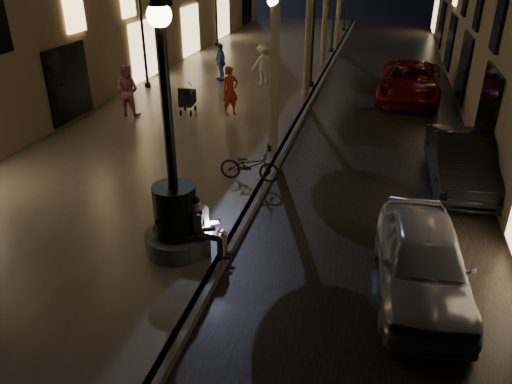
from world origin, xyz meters
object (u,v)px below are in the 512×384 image
(fountain_lamppost, at_px, (175,207))
(pedestrian_pink, at_px, (127,91))
(car_second, at_px, (460,161))
(bicycle, at_px, (250,165))
(stroller, at_px, (187,98))
(pedestrian_white, at_px, (263,64))
(pedestrian_blue, at_px, (220,62))
(pedestrian_red, at_px, (230,91))
(car_front, at_px, (423,260))
(lamp_curb_b, at_px, (314,16))
(car_third, at_px, (410,82))
(lamp_left_b, at_px, (141,17))
(seated_man_laptop, at_px, (204,224))
(lamp_curb_a, at_px, (273,53))

(fountain_lamppost, bearing_deg, pedestrian_pink, 123.14)
(car_second, xyz_separation_m, bicycle, (-5.60, -1.59, -0.07))
(car_second, distance_m, pedestrian_pink, 11.87)
(stroller, relative_size, pedestrian_white, 0.65)
(pedestrian_blue, xyz_separation_m, bicycle, (4.18, -10.29, -0.42))
(stroller, xyz_separation_m, pedestrian_pink, (-2.09, -0.70, 0.34))
(car_second, xyz_separation_m, pedestrian_blue, (-9.78, 8.70, 0.35))
(pedestrian_red, bearing_deg, bicycle, -114.47)
(bicycle, bearing_deg, car_front, -131.47)
(bicycle, bearing_deg, lamp_curb_b, -2.39)
(car_second, relative_size, pedestrian_white, 2.34)
(car_front, height_order, car_third, car_third)
(lamp_left_b, distance_m, pedestrian_pink, 4.53)
(lamp_curb_b, height_order, pedestrian_blue, lamp_curb_b)
(pedestrian_blue, bearing_deg, pedestrian_white, 44.87)
(lamp_left_b, xyz_separation_m, car_third, (11.40, 1.71, -2.49))
(car_second, bearing_deg, seated_man_laptop, -138.94)
(car_third, height_order, bicycle, car_third)
(lamp_curb_b, bearing_deg, pedestrian_red, -115.33)
(fountain_lamppost, bearing_deg, lamp_curb_a, 83.35)
(car_front, relative_size, bicycle, 2.49)
(lamp_curb_b, bearing_deg, car_second, -57.69)
(car_front, bearing_deg, pedestrian_white, 111.41)
(car_third, bearing_deg, stroller, -145.92)
(car_second, bearing_deg, fountain_lamppost, -141.90)
(car_front, relative_size, pedestrian_white, 2.25)
(seated_man_laptop, distance_m, lamp_curb_a, 6.44)
(lamp_curb_a, xyz_separation_m, pedestrian_pink, (-6.01, 2.14, -2.10))
(lamp_curb_b, distance_m, car_front, 14.80)
(fountain_lamppost, xyz_separation_m, pedestrian_white, (-1.50, 13.86, -0.09))
(lamp_curb_a, relative_size, pedestrian_pink, 2.56)
(lamp_curb_a, distance_m, car_front, 7.75)
(stroller, xyz_separation_m, bicycle, (3.82, -5.12, -0.16))
(car_third, bearing_deg, car_front, -86.58)
(stroller, bearing_deg, bicycle, -60.23)
(fountain_lamppost, distance_m, car_front, 5.03)
(car_third, bearing_deg, seated_man_laptop, -104.33)
(lamp_left_b, bearing_deg, lamp_curb_a, -40.20)
(fountain_lamppost, height_order, lamp_curb_b, fountain_lamppost)
(stroller, height_order, pedestrian_blue, pedestrian_blue)
(car_second, bearing_deg, lamp_curb_b, 119.87)
(fountain_lamppost, distance_m, bicycle, 3.80)
(car_front, distance_m, pedestrian_pink, 13.10)
(car_front, bearing_deg, pedestrian_red, 122.24)
(car_third, xyz_separation_m, pedestrian_pink, (-10.31, -5.57, 0.39))
(lamp_left_b, bearing_deg, bicycle, -49.81)
(pedestrian_pink, bearing_deg, pedestrian_white, -123.21)
(lamp_curb_b, relative_size, pedestrian_pink, 2.56)
(fountain_lamppost, bearing_deg, pedestrian_white, 96.17)
(pedestrian_pink, xyz_separation_m, pedestrian_blue, (1.74, 5.87, -0.08))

